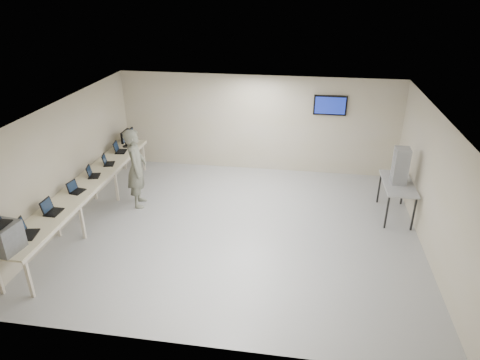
% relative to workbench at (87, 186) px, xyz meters
% --- Properties ---
extents(room, '(8.01, 7.01, 2.81)m').
position_rel_workbench_xyz_m(room, '(3.62, 0.06, 0.58)').
color(room, '#A1A1A1').
rests_on(room, ground).
extents(workbench, '(0.76, 6.00, 0.90)m').
position_rel_workbench_xyz_m(workbench, '(0.00, 0.00, 0.00)').
color(workbench, beige).
rests_on(workbench, ground).
extents(equipment_box, '(0.50, 0.55, 0.52)m').
position_rel_workbench_xyz_m(equipment_box, '(-0.06, -2.75, 0.33)').
color(equipment_box, slate).
rests_on(equipment_box, workbench).
extents(laptop_0, '(0.40, 0.45, 0.31)m').
position_rel_workbench_xyz_m(laptop_0, '(-0.06, -2.25, 0.15)').
color(laptop_0, black).
rests_on(laptop_0, workbench).
extents(laptop_1, '(0.31, 0.37, 0.29)m').
position_rel_workbench_xyz_m(laptop_1, '(-0.05, -1.39, 0.15)').
color(laptop_1, black).
rests_on(laptop_1, workbench).
extents(laptop_2, '(0.32, 0.36, 0.25)m').
position_rel_workbench_xyz_m(laptop_2, '(-0.02, -0.45, 0.14)').
color(laptop_2, black).
rests_on(laptop_2, workbench).
extents(laptop_3, '(0.34, 0.38, 0.26)m').
position_rel_workbench_xyz_m(laptop_3, '(-0.03, 0.39, 0.14)').
color(laptop_3, black).
rests_on(laptop_3, workbench).
extents(laptop_4, '(0.34, 0.38, 0.26)m').
position_rel_workbench_xyz_m(laptop_4, '(0.01, 1.13, 0.14)').
color(laptop_4, black).
rests_on(laptop_4, workbench).
extents(laptop_5, '(0.35, 0.40, 0.28)m').
position_rel_workbench_xyz_m(laptop_5, '(-0.05, 2.00, 0.15)').
color(laptop_5, black).
rests_on(laptop_5, workbench).
extents(monitor_near, '(0.21, 0.48, 0.47)m').
position_rel_workbench_xyz_m(monitor_near, '(-0.01, 2.42, 0.36)').
color(monitor_near, black).
rests_on(monitor_near, workbench).
extents(monitor_far, '(0.18, 0.41, 0.40)m').
position_rel_workbench_xyz_m(monitor_far, '(-0.01, 2.75, 0.32)').
color(monitor_far, black).
rests_on(monitor_far, workbench).
extents(soldier, '(0.64, 0.82, 2.00)m').
position_rel_workbench_xyz_m(soldier, '(0.93, 0.79, 0.17)').
color(soldier, '#5B5F48').
rests_on(soldier, ground).
extents(side_table, '(0.68, 1.46, 0.88)m').
position_rel_workbench_xyz_m(side_table, '(7.19, 1.20, -0.02)').
color(side_table, gray).
rests_on(side_table, ground).
extents(storage_bins, '(0.33, 0.36, 0.86)m').
position_rel_workbench_xyz_m(storage_bins, '(7.17, 1.20, 0.48)').
color(storage_bins, '#9EA1A4').
rests_on(storage_bins, side_table).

